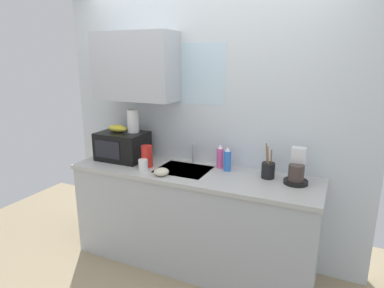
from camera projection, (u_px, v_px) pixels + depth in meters
name	position (u px, v px, depth m)	size (l,w,h in m)	color
kitchen_wall_assembly	(195.00, 115.00, 3.13)	(2.98, 0.42, 2.50)	silver
counter_unit	(192.00, 217.00, 3.03)	(2.21, 0.63, 0.90)	#B2B7BC
sink_faucet	(194.00, 153.00, 3.15)	(0.03, 0.03, 0.18)	#B2B5BA
microwave	(123.00, 146.00, 3.24)	(0.46, 0.35, 0.27)	black
banana_bunch	(118.00, 128.00, 3.22)	(0.20, 0.11, 0.07)	gold
paper_towel_roll	(133.00, 121.00, 3.18)	(0.11, 0.11, 0.22)	white
coffee_maker	(297.00, 170.00, 2.64)	(0.19, 0.21, 0.28)	black
dish_soap_bottle_pink	(220.00, 157.00, 3.00)	(0.06, 0.06, 0.22)	#E55999
dish_soap_bottle_blue	(227.00, 160.00, 2.92)	(0.07, 0.07, 0.21)	blue
cereal_canister	(147.00, 156.00, 3.03)	(0.10, 0.10, 0.20)	red
mug_white	(143.00, 165.00, 2.95)	(0.08, 0.08, 0.10)	white
utensil_crock	(268.00, 170.00, 2.75)	(0.11, 0.11, 0.30)	black
small_bowl	(161.00, 172.00, 2.82)	(0.13, 0.13, 0.07)	beige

